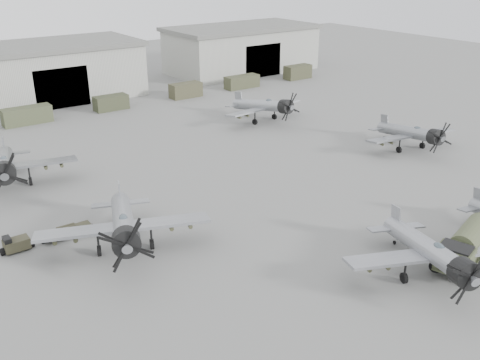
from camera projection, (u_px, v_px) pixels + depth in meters
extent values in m
plane|color=#5F605D|center=(317.00, 268.00, 39.52)|extent=(220.00, 220.00, 0.00)
cube|color=#AEAFA4|center=(47.00, 74.00, 84.27)|extent=(28.00, 14.00, 8.00)
cube|color=#63635E|center=(43.00, 46.00, 82.57)|extent=(29.00, 14.80, 0.70)
cube|color=black|center=(62.00, 88.00, 79.58)|extent=(8.12, 0.40, 6.00)
cube|color=#AEAFA4|center=(242.00, 50.00, 104.74)|extent=(28.00, 14.00, 8.00)
cube|color=#63635E|center=(242.00, 28.00, 103.04)|extent=(29.00, 14.80, 0.70)
cube|color=black|center=(263.00, 61.00, 100.05)|extent=(8.12, 0.40, 6.00)
cube|color=#41472E|center=(27.00, 115.00, 72.73)|extent=(6.46, 2.20, 2.31)
cube|color=#363A26|center=(111.00, 103.00, 79.32)|extent=(4.96, 2.20, 2.14)
cube|color=#403E29|center=(186.00, 90.00, 86.20)|extent=(5.18, 2.20, 2.32)
cube|color=#3D3F29|center=(242.00, 82.00, 92.27)|extent=(6.17, 2.20, 2.15)
cube|color=#3B3C27|center=(298.00, 72.00, 99.10)|extent=(5.25, 2.20, 2.49)
cylinder|color=#95979D|center=(426.00, 247.00, 38.01)|extent=(5.57, 10.09, 3.06)
cylinder|color=black|center=(465.00, 273.00, 33.58)|extent=(2.33, 2.17, 2.04)
cube|color=#95979D|center=(430.00, 255.00, 37.58)|extent=(12.06, 6.96, 0.55)
cube|color=#95979D|center=(396.00, 217.00, 42.10)|extent=(0.77, 1.54, 1.96)
ellipsoid|color=#3F4C54|center=(439.00, 247.00, 36.26)|extent=(1.02, 1.31, 0.55)
cylinder|color=black|center=(404.00, 278.00, 37.67)|extent=(0.57, 0.83, 0.78)
cylinder|color=black|center=(452.00, 272.00, 38.37)|extent=(0.57, 0.83, 0.78)
cylinder|color=black|center=(394.00, 243.00, 42.68)|extent=(0.23, 0.33, 0.31)
cube|color=gray|center=(479.00, 198.00, 45.94)|extent=(0.41, 1.47, 1.78)
cylinder|color=black|center=(478.00, 219.00, 46.48)|extent=(0.16, 0.30, 0.28)
cylinder|color=#919398|center=(123.00, 220.00, 41.53)|extent=(5.54, 11.07, 3.32)
cylinder|color=black|center=(126.00, 242.00, 36.78)|extent=(2.49, 2.29, 2.21)
cube|color=#919398|center=(124.00, 227.00, 41.07)|extent=(13.22, 6.97, 0.60)
cube|color=#919398|center=(120.00, 193.00, 45.91)|extent=(0.76, 1.69, 2.12)
ellipsoid|color=#3F4C54|center=(123.00, 219.00, 39.64)|extent=(1.05, 1.42, 0.59)
cylinder|color=black|center=(99.00, 251.00, 41.07)|extent=(0.58, 0.90, 0.85)
cylinder|color=black|center=(152.00, 244.00, 42.01)|extent=(0.58, 0.90, 0.85)
cylinder|color=black|center=(122.00, 219.00, 46.54)|extent=(0.24, 0.36, 0.34)
cylinder|color=gray|center=(408.00, 132.00, 63.04)|extent=(3.26, 9.94, 2.90)
cylinder|color=black|center=(436.00, 137.00, 59.12)|extent=(2.01, 1.78, 1.93)
cube|color=gray|center=(411.00, 135.00, 62.66)|extent=(11.79, 4.24, 0.52)
cube|color=gray|center=(384.00, 121.00, 66.63)|extent=(0.41, 1.54, 1.85)
ellipsoid|color=#3F4C54|center=(418.00, 129.00, 61.47)|extent=(0.76, 1.20, 0.52)
cylinder|color=black|center=(399.00, 150.00, 62.41)|extent=(0.40, 0.78, 0.74)
cylinder|color=black|center=(422.00, 146.00, 63.77)|extent=(0.40, 0.78, 0.74)
cylinder|color=black|center=(384.00, 137.00, 67.20)|extent=(0.17, 0.31, 0.30)
cylinder|color=gray|center=(5.00, 163.00, 52.80)|extent=(4.12, 11.56, 3.38)
cylinder|color=black|center=(4.00, 173.00, 48.17)|extent=(2.38, 2.12, 2.25)
cube|color=gray|center=(6.00, 168.00, 52.36)|extent=(13.73, 5.32, 0.61)
cube|color=gray|center=(4.00, 146.00, 57.05)|extent=(0.52, 1.79, 2.16)
ellipsoid|color=#3F4C54|center=(3.00, 159.00, 50.95)|extent=(0.92, 1.41, 0.61)
cylinder|color=black|center=(31.00, 181.00, 53.59)|extent=(0.49, 0.91, 0.87)
cylinder|color=black|center=(8.00, 167.00, 57.70)|extent=(0.20, 0.37, 0.35)
cylinder|color=#94979C|center=(261.00, 105.00, 73.69)|extent=(2.59, 10.64, 3.10)
cylinder|color=black|center=(286.00, 107.00, 70.20)|extent=(2.04, 1.76, 2.07)
cube|color=#94979C|center=(264.00, 108.00, 73.38)|extent=(12.58, 3.49, 0.56)
cube|color=#94979C|center=(238.00, 98.00, 76.83)|extent=(0.29, 1.66, 1.98)
ellipsoid|color=#3F4C54|center=(269.00, 101.00, 72.25)|extent=(0.72, 1.25, 0.56)
cylinder|color=black|center=(255.00, 122.00, 72.70)|extent=(0.36, 0.82, 0.79)
cylinder|color=black|center=(274.00, 117.00, 75.02)|extent=(0.36, 0.82, 0.79)
cylinder|color=black|center=(240.00, 113.00, 77.48)|extent=(0.15, 0.33, 0.32)
cube|color=#434A30|center=(465.00, 253.00, 39.98)|extent=(7.69, 4.31, 0.26)
cube|color=#434A30|center=(454.00, 259.00, 37.61)|extent=(2.26, 2.77, 1.78)
cylinder|color=#434A30|center=(471.00, 236.00, 40.25)|extent=(5.16, 3.22, 1.98)
cube|color=black|center=(457.00, 247.00, 37.25)|extent=(2.08, 2.44, 0.16)
cylinder|color=black|center=(470.00, 278.00, 37.45)|extent=(0.56, 0.99, 0.94)
cylinder|color=black|center=(459.00, 239.00, 42.59)|extent=(0.56, 0.99, 0.94)
cube|color=#3A3826|center=(17.00, 244.00, 41.61)|extent=(1.91, 1.17, 0.85)
cube|color=black|center=(7.00, 240.00, 41.06)|extent=(0.53, 0.95, 0.53)
cylinder|color=black|center=(17.00, 248.00, 41.73)|extent=(1.27, 0.60, 0.59)
cylinder|color=black|center=(35.00, 240.00, 42.39)|extent=(1.27, 0.09, 0.08)
cube|color=#3A3826|center=(67.00, 231.00, 43.82)|extent=(4.02, 1.50, 0.19)
cylinder|color=black|center=(68.00, 234.00, 43.93)|extent=(1.59, 0.47, 0.47)
cylinder|color=#3A3826|center=(67.00, 228.00, 43.74)|extent=(1.48, 0.34, 0.34)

